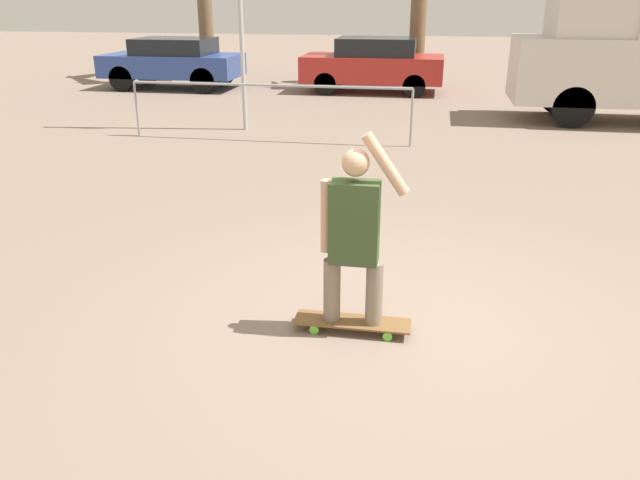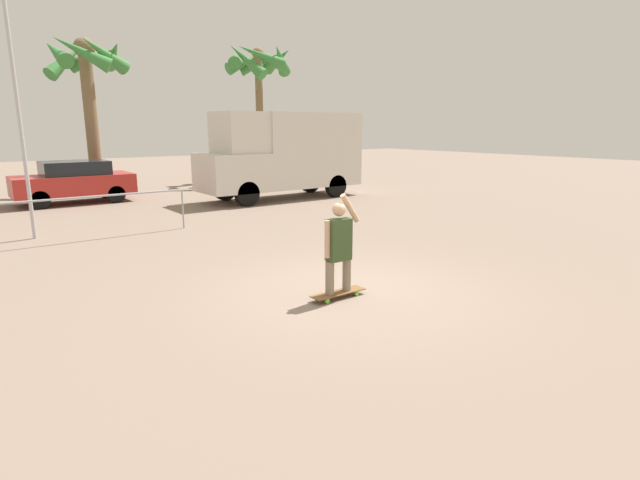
{
  "view_description": "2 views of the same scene",
  "coord_description": "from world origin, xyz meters",
  "px_view_note": "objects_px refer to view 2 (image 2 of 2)",
  "views": [
    {
      "loc": [
        0.19,
        -4.74,
        2.63
      ],
      "look_at": [
        -0.72,
        0.27,
        0.62
      ],
      "focal_mm": 35.0,
      "sensor_mm": 36.0,
      "label": 1
    },
    {
      "loc": [
        -5.17,
        -6.14,
        2.71
      ],
      "look_at": [
        -0.01,
        0.78,
        0.74
      ],
      "focal_mm": 28.0,
      "sensor_mm": 36.0,
      "label": 2
    }
  ],
  "objects_px": {
    "palm_tree_near_van": "(259,67)",
    "parked_car_red": "(74,181)",
    "camper_van": "(285,152)",
    "flagpole": "(16,68)",
    "person_skateboarder": "(339,243)",
    "skateboard": "(338,293)",
    "palm_tree_center_background": "(87,70)"
  },
  "relations": [
    {
      "from": "person_skateboarder",
      "to": "flagpole",
      "type": "height_order",
      "value": "flagpole"
    },
    {
      "from": "skateboard",
      "to": "camper_van",
      "type": "height_order",
      "value": "camper_van"
    },
    {
      "from": "camper_van",
      "to": "flagpole",
      "type": "height_order",
      "value": "flagpole"
    },
    {
      "from": "parked_car_red",
      "to": "palm_tree_near_van",
      "type": "xyz_separation_m",
      "value": [
        8.98,
        2.13,
        4.71
      ]
    },
    {
      "from": "skateboard",
      "to": "palm_tree_center_background",
      "type": "bearing_deg",
      "value": 90.12
    },
    {
      "from": "skateboard",
      "to": "palm_tree_near_van",
      "type": "distance_m",
      "value": 18.46
    },
    {
      "from": "parked_car_red",
      "to": "skateboard",
      "type": "bearing_deg",
      "value": -85.01
    },
    {
      "from": "skateboard",
      "to": "person_skateboarder",
      "type": "xyz_separation_m",
      "value": [
        -0.0,
        0.0,
        0.83
      ]
    },
    {
      "from": "skateboard",
      "to": "palm_tree_near_van",
      "type": "relative_size",
      "value": 0.15
    },
    {
      "from": "camper_van",
      "to": "palm_tree_center_background",
      "type": "distance_m",
      "value": 8.12
    },
    {
      "from": "palm_tree_near_van",
      "to": "palm_tree_center_background",
      "type": "bearing_deg",
      "value": -175.54
    },
    {
      "from": "skateboard",
      "to": "camper_van",
      "type": "bearing_deg",
      "value": 61.38
    },
    {
      "from": "flagpole",
      "to": "parked_car_red",
      "type": "bearing_deg",
      "value": 70.8
    },
    {
      "from": "camper_van",
      "to": "parked_car_red",
      "type": "height_order",
      "value": "camper_van"
    },
    {
      "from": "palm_tree_near_van",
      "to": "parked_car_red",
      "type": "bearing_deg",
      "value": -166.63
    },
    {
      "from": "camper_van",
      "to": "flagpole",
      "type": "relative_size",
      "value": 0.9
    },
    {
      "from": "camper_van",
      "to": "flagpole",
      "type": "distance_m",
      "value": 9.36
    },
    {
      "from": "skateboard",
      "to": "flagpole",
      "type": "relative_size",
      "value": 0.14
    },
    {
      "from": "person_skateboarder",
      "to": "camper_van",
      "type": "distance_m",
      "value": 11.65
    },
    {
      "from": "camper_van",
      "to": "parked_car_red",
      "type": "relative_size",
      "value": 1.6
    },
    {
      "from": "person_skateboarder",
      "to": "flagpole",
      "type": "distance_m",
      "value": 9.09
    },
    {
      "from": "skateboard",
      "to": "flagpole",
      "type": "xyz_separation_m",
      "value": [
        -3.22,
        7.91,
        3.93
      ]
    },
    {
      "from": "person_skateboarder",
      "to": "flagpole",
      "type": "bearing_deg",
      "value": 112.13
    },
    {
      "from": "camper_van",
      "to": "parked_car_red",
      "type": "bearing_deg",
      "value": 152.58
    },
    {
      "from": "palm_tree_near_van",
      "to": "camper_van",
      "type": "bearing_deg",
      "value": -111.4
    },
    {
      "from": "palm_tree_near_van",
      "to": "palm_tree_center_background",
      "type": "relative_size",
      "value": 1.09
    },
    {
      "from": "palm_tree_near_van",
      "to": "flagpole",
      "type": "height_order",
      "value": "flagpole"
    },
    {
      "from": "flagpole",
      "to": "camper_van",
      "type": "bearing_deg",
      "value": 14.61
    },
    {
      "from": "flagpole",
      "to": "skateboard",
      "type": "bearing_deg",
      "value": -67.87
    },
    {
      "from": "skateboard",
      "to": "palm_tree_center_background",
      "type": "height_order",
      "value": "palm_tree_center_background"
    },
    {
      "from": "parked_car_red",
      "to": "flagpole",
      "type": "distance_m",
      "value": 6.94
    },
    {
      "from": "parked_car_red",
      "to": "palm_tree_center_background",
      "type": "relative_size",
      "value": 0.65
    }
  ]
}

